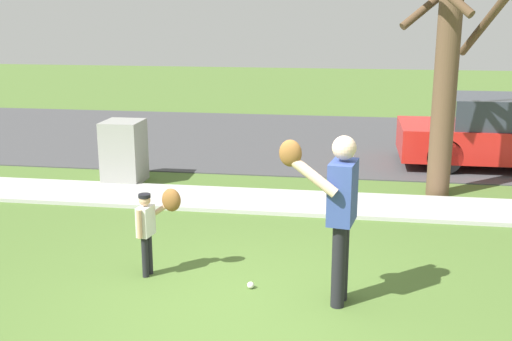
# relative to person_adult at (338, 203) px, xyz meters

# --- Properties ---
(ground_plane) EXTENTS (48.00, 48.00, 0.00)m
(ground_plane) POSITION_rel_person_adult_xyz_m (-0.83, 3.17, -1.06)
(ground_plane) COLOR #4C6B2D
(sidewalk_strip) EXTENTS (36.00, 1.20, 0.06)m
(sidewalk_strip) POSITION_rel_person_adult_xyz_m (-0.83, 3.27, -1.03)
(sidewalk_strip) COLOR #B2B2AD
(sidewalk_strip) RESTS_ON ground
(road_surface) EXTENTS (36.00, 6.80, 0.02)m
(road_surface) POSITION_rel_person_adult_xyz_m (-0.83, 8.27, -1.05)
(road_surface) COLOR #424244
(road_surface) RESTS_ON ground
(person_adult) EXTENTS (0.77, 0.61, 1.73)m
(person_adult) POSITION_rel_person_adult_xyz_m (0.00, 0.00, 0.00)
(person_adult) COLOR black
(person_adult) RESTS_ON ground
(person_child) EXTENTS (0.47, 0.35, 1.00)m
(person_child) POSITION_rel_person_adult_xyz_m (-2.01, 0.39, -0.40)
(person_child) COLOR black
(person_child) RESTS_ON ground
(baseball) EXTENTS (0.07, 0.07, 0.07)m
(baseball) POSITION_rel_person_adult_xyz_m (-0.90, 0.20, -1.03)
(baseball) COLOR white
(baseball) RESTS_ON ground
(utility_cabinet) EXTENTS (0.64, 0.69, 1.07)m
(utility_cabinet) POSITION_rel_person_adult_xyz_m (-3.76, 4.12, -0.53)
(utility_cabinet) COLOR gray
(utility_cabinet) RESTS_ON ground
(street_tree_near) EXTENTS (1.84, 1.88, 4.14)m
(street_tree_near) POSITION_rel_person_adult_xyz_m (1.51, 4.13, 1.16)
(street_tree_near) COLOR brown
(street_tree_near) RESTS_ON ground
(parked_hatchback_red) EXTENTS (4.00, 1.75, 1.33)m
(parked_hatchback_red) POSITION_rel_person_adult_xyz_m (3.02, 6.29, -0.40)
(parked_hatchback_red) COLOR red
(parked_hatchback_red) RESTS_ON road_surface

